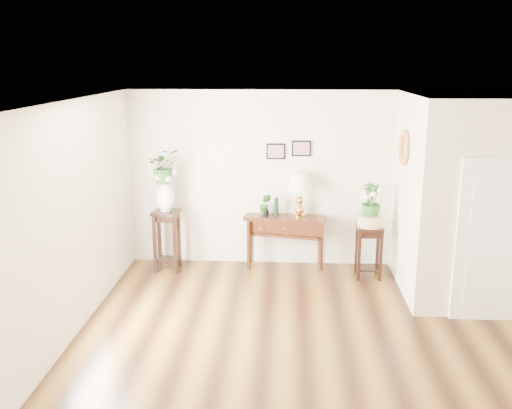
# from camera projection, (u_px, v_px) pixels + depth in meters

# --- Properties ---
(floor) EXTENTS (6.00, 5.50, 0.02)m
(floor) POSITION_uv_depth(u_px,v_px,m) (324.00, 343.00, 6.72)
(floor) COLOR brown
(floor) RESTS_ON ground
(ceiling) EXTENTS (6.00, 5.50, 0.02)m
(ceiling) POSITION_uv_depth(u_px,v_px,m) (332.00, 103.00, 6.03)
(ceiling) COLOR white
(ceiling) RESTS_ON ground
(wall_back) EXTENTS (6.00, 0.02, 2.80)m
(wall_back) POSITION_uv_depth(u_px,v_px,m) (317.00, 180.00, 9.03)
(wall_back) COLOR #F1E3C9
(wall_back) RESTS_ON ground
(wall_front) EXTENTS (6.00, 0.02, 2.80)m
(wall_front) POSITION_uv_depth(u_px,v_px,m) (356.00, 352.00, 3.71)
(wall_front) COLOR #F1E3C9
(wall_front) RESTS_ON ground
(wall_left) EXTENTS (0.02, 5.50, 2.80)m
(wall_left) POSITION_uv_depth(u_px,v_px,m) (65.00, 226.00, 6.54)
(wall_left) COLOR #F1E3C9
(wall_left) RESTS_ON ground
(partition) EXTENTS (1.80, 1.95, 2.80)m
(partition) POSITION_uv_depth(u_px,v_px,m) (470.00, 196.00, 7.98)
(partition) COLOR #F1E3C9
(partition) RESTS_ON floor
(door) EXTENTS (0.90, 0.05, 2.10)m
(door) POSITION_uv_depth(u_px,v_px,m) (492.00, 241.00, 7.10)
(door) COLOR white
(door) RESTS_ON floor
(art_print_left) EXTENTS (0.30, 0.02, 0.25)m
(art_print_left) POSITION_uv_depth(u_px,v_px,m) (276.00, 151.00, 8.94)
(art_print_left) COLOR black
(art_print_left) RESTS_ON wall_back
(art_print_right) EXTENTS (0.30, 0.02, 0.25)m
(art_print_right) POSITION_uv_depth(u_px,v_px,m) (301.00, 148.00, 8.90)
(art_print_right) COLOR black
(art_print_right) RESTS_ON wall_back
(wall_ornament) EXTENTS (0.07, 0.51, 0.51)m
(wall_ornament) POSITION_uv_depth(u_px,v_px,m) (404.00, 148.00, 7.99)
(wall_ornament) COLOR tan
(wall_ornament) RESTS_ON partition
(console_table) EXTENTS (1.32, 0.66, 0.84)m
(console_table) POSITION_uv_depth(u_px,v_px,m) (285.00, 241.00, 9.13)
(console_table) COLOR #3A1309
(console_table) RESTS_ON floor
(table_lamp) EXTENTS (0.49, 0.49, 0.71)m
(table_lamp) POSITION_uv_depth(u_px,v_px,m) (300.00, 195.00, 8.93)
(table_lamp) COLOR #C68F3F
(table_lamp) RESTS_ON console_table
(green_vase) EXTENTS (0.08, 0.08, 0.30)m
(green_vase) POSITION_uv_depth(u_px,v_px,m) (276.00, 206.00, 8.99)
(green_vase) COLOR black
(green_vase) RESTS_ON console_table
(potted_plant) EXTENTS (0.20, 0.16, 0.34)m
(potted_plant) POSITION_uv_depth(u_px,v_px,m) (265.00, 205.00, 9.00)
(potted_plant) COLOR #255921
(potted_plant) RESTS_ON console_table
(plant_stand_a) EXTENTS (0.43, 0.43, 0.97)m
(plant_stand_a) POSITION_uv_depth(u_px,v_px,m) (167.00, 240.00, 8.98)
(plant_stand_a) COLOR black
(plant_stand_a) RESTS_ON floor
(porcelain_vase) EXTENTS (0.31, 0.31, 0.50)m
(porcelain_vase) POSITION_uv_depth(u_px,v_px,m) (165.00, 197.00, 8.80)
(porcelain_vase) COLOR white
(porcelain_vase) RESTS_ON plant_stand_a
(lily_arrangement) EXTENTS (0.60, 0.56, 0.53)m
(lily_arrangement) POSITION_uv_depth(u_px,v_px,m) (164.00, 169.00, 8.70)
(lily_arrangement) COLOR #255921
(lily_arrangement) RESTS_ON porcelain_vase
(plant_stand_b) EXTENTS (0.38, 0.38, 0.81)m
(plant_stand_b) POSITION_uv_depth(u_px,v_px,m) (368.00, 252.00, 8.69)
(plant_stand_b) COLOR black
(plant_stand_b) RESTS_ON floor
(ceramic_bowl) EXTENTS (0.44, 0.44, 0.17)m
(ceramic_bowl) POSITION_uv_depth(u_px,v_px,m) (370.00, 221.00, 8.57)
(ceramic_bowl) COLOR #C4AB93
(ceramic_bowl) RESTS_ON plant_stand_b
(narcissus) EXTENTS (0.38, 0.38, 0.53)m
(narcissus) POSITION_uv_depth(u_px,v_px,m) (371.00, 201.00, 8.49)
(narcissus) COLOR #255921
(narcissus) RESTS_ON ceramic_bowl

